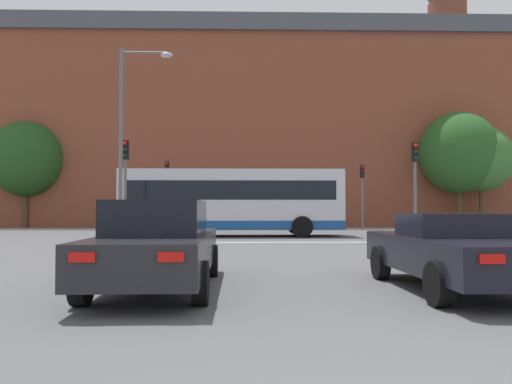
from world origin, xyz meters
name	(u,v)px	position (x,y,z in m)	size (l,w,h in m)	color
stop_line_strip	(274,242)	(0.00, 17.83, 0.00)	(9.70, 0.30, 0.01)	silver
far_pavement	(262,229)	(0.00, 30.21, 0.01)	(70.78, 2.50, 0.01)	#A09B91
brick_civic_building	(241,132)	(-1.49, 40.51, 7.90)	(47.44, 14.43, 22.40)	brown
car_saloon_left	(158,244)	(-2.66, 6.45, 0.76)	(1.94, 4.89, 1.52)	#232328
car_roadster_right	(456,251)	(2.40, 6.18, 0.66)	(2.10, 4.46, 1.29)	black
bus_crossing_lead	(232,201)	(-1.78, 22.26, 1.73)	(10.65, 2.76, 3.21)	silver
traffic_light_near_left	(125,173)	(-6.18, 18.83, 2.84)	(0.26, 0.31, 4.22)	slate
traffic_light_far_right	(362,186)	(6.30, 29.16, 2.76)	(0.26, 0.31, 4.09)	slate
traffic_light_near_right	(415,175)	(6.04, 18.66, 2.79)	(0.26, 0.31, 4.15)	slate
traffic_light_far_left	(167,184)	(-6.04, 29.16, 2.89)	(0.26, 0.31, 4.31)	slate
street_lamp_junction	(129,125)	(-5.92, 18.37, 4.82)	(2.19, 0.36, 7.97)	slate
pedestrian_waiting	(183,214)	(-5.10, 29.95, 0.97)	(0.40, 0.46, 1.67)	brown
tree_by_building	(26,159)	(-16.66, 33.48, 4.84)	(5.11, 5.11, 7.53)	#4C3823
tree_kerbside	(481,159)	(15.36, 32.12, 4.79)	(4.34, 4.34, 7.08)	#4C3823
tree_distant	(459,153)	(13.84, 32.25, 5.24)	(5.42, 5.42, 8.09)	#4C3823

